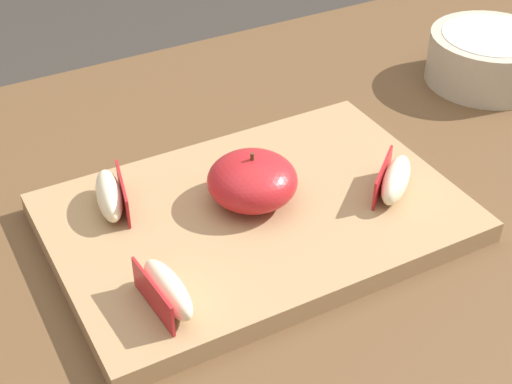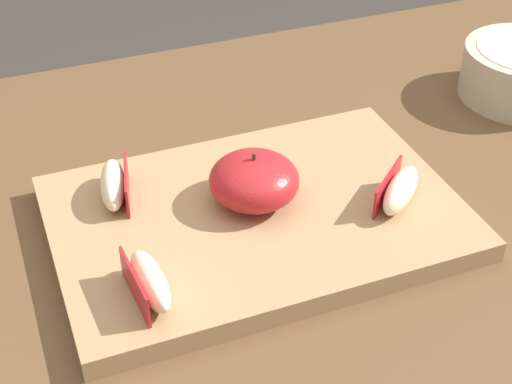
% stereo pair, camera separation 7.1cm
% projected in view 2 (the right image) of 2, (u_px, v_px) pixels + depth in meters
% --- Properties ---
extents(dining_table, '(1.31, 0.83, 0.77)m').
position_uv_depth(dining_table, '(251.00, 323.00, 0.79)').
color(dining_table, brown).
rests_on(dining_table, ground_plane).
extents(cutting_board, '(0.38, 0.26, 0.02)m').
position_uv_depth(cutting_board, '(256.00, 218.00, 0.73)').
color(cutting_board, '#A37F56').
rests_on(cutting_board, dining_table).
extents(apple_half_skin_up, '(0.09, 0.09, 0.05)m').
position_uv_depth(apple_half_skin_up, '(254.00, 180.00, 0.72)').
color(apple_half_skin_up, '#B21E23').
rests_on(apple_half_skin_up, cutting_board).
extents(apple_wedge_left, '(0.04, 0.08, 0.03)m').
position_uv_depth(apple_wedge_left, '(114.00, 185.00, 0.73)').
color(apple_wedge_left, beige).
rests_on(apple_wedge_left, cutting_board).
extents(apple_wedge_back, '(0.07, 0.07, 0.03)m').
position_uv_depth(apple_wedge_back, '(400.00, 190.00, 0.72)').
color(apple_wedge_back, beige).
rests_on(apple_wedge_back, cutting_board).
extents(apple_wedge_near_knife, '(0.03, 0.08, 0.03)m').
position_uv_depth(apple_wedge_near_knife, '(149.00, 282.00, 0.62)').
color(apple_wedge_near_knife, beige).
rests_on(apple_wedge_near_knife, cutting_board).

